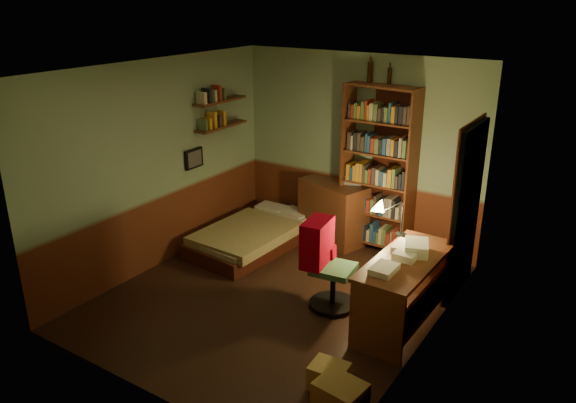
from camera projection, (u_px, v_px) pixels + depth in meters
The scene contains 24 objects.
floor at pixel (276, 297), 6.54m from camera, with size 3.50×4.00×0.02m, color black.
ceiling at pixel (274, 68), 5.62m from camera, with size 3.50×4.00×0.02m, color silver.
wall_back at pixel (358, 150), 7.66m from camera, with size 3.50×0.02×2.60m, color gray.
wall_left at pixel (159, 165), 6.98m from camera, with size 0.02×4.00×2.60m, color gray.
wall_right at pixel (433, 226), 5.18m from camera, with size 0.02×4.00×2.60m, color gray.
wall_front at pixel (135, 261), 4.50m from camera, with size 3.50×0.02×2.60m, color gray.
doorway at pixel (466, 211), 6.33m from camera, with size 0.06×0.90×2.00m, color black.
door_trim at pixel (463, 211), 6.35m from camera, with size 0.02×0.98×2.08m, color #39150C.
bed at pixel (254, 228), 7.73m from camera, with size 0.96×1.80×0.53m, color olive.
dresser at pixel (333, 211), 7.89m from camera, with size 0.96×0.48×0.85m, color #572B18.
mini_stereo at pixel (353, 179), 7.70m from camera, with size 0.23×0.18×0.12m, color #B2B2B7.
bookshelf at pixel (378, 170), 7.40m from camera, with size 0.96×0.30×2.23m, color #572B18.
bottle_left at pixel (370, 72), 7.17m from camera, with size 0.07×0.07×0.26m, color black.
bottle_right at pixel (390, 76), 7.04m from camera, with size 0.06×0.06×0.21m, color black.
desk at pixel (404, 291), 5.88m from camera, with size 0.59×1.42×0.76m, color #572B18.
paper_stack at pixel (416, 248), 5.84m from camera, with size 0.24×0.33×0.13m, color silver.
desk_lamp at pixel (403, 208), 6.19m from camera, with size 0.20×0.20×0.66m, color black.
office_chair at pixel (334, 261), 6.13m from camera, with size 0.56×0.50×1.13m, color #38653D.
red_jacket at pixel (342, 201), 5.54m from camera, with size 0.24×0.44×0.52m, color #AD0219.
wall_shelf_lower at pixel (221, 126), 7.67m from camera, with size 0.20×0.90×0.03m, color #572B18.
wall_shelf_upper at pixel (220, 101), 7.55m from camera, with size 0.20×0.90×0.03m, color #572B18.
framed_picture at pixel (194, 158), 7.45m from camera, with size 0.04×0.32×0.26m, color black.
cardboard_box_a at pixel (340, 398), 4.68m from camera, with size 0.40×0.32×0.30m, color #9E8647.
cardboard_box_b at pixel (329, 376), 4.99m from camera, with size 0.33×0.27×0.23m, color #9E8647.
Camera 1 is at (3.23, -4.74, 3.33)m, focal length 35.00 mm.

